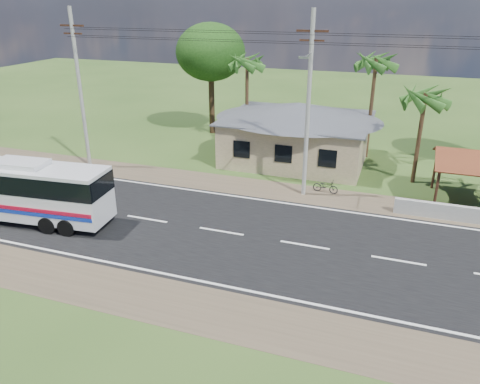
% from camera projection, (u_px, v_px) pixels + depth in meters
% --- Properties ---
extents(ground, '(120.00, 120.00, 0.00)m').
position_uv_depth(ground, '(221.00, 232.00, 24.86)').
color(ground, '#294619').
rests_on(ground, ground).
extents(road, '(120.00, 16.00, 0.03)m').
position_uv_depth(road, '(221.00, 231.00, 24.86)').
color(road, black).
rests_on(road, ground).
extents(house, '(12.40, 10.00, 5.00)m').
position_uv_depth(house, '(297.00, 126.00, 34.84)').
color(house, tan).
rests_on(house, ground).
extents(concrete_barrier, '(7.00, 0.30, 0.90)m').
position_uv_depth(concrete_barrier, '(460.00, 214.00, 25.87)').
color(concrete_barrier, '#9E9E99').
rests_on(concrete_barrier, ground).
extents(utility_poles, '(32.80, 2.22, 11.00)m').
position_uv_depth(utility_poles, '(303.00, 103.00, 27.46)').
color(utility_poles, '#9E9E99').
rests_on(utility_poles, ground).
extents(palm_near, '(2.80, 2.80, 6.70)m').
position_uv_depth(palm_near, '(425.00, 97.00, 29.31)').
color(palm_near, '#47301E').
rests_on(palm_near, ground).
extents(palm_mid, '(2.80, 2.80, 8.20)m').
position_uv_depth(palm_mid, '(376.00, 63.00, 33.74)').
color(palm_mid, '#47301E').
rests_on(palm_mid, ground).
extents(palm_far, '(2.80, 2.80, 7.70)m').
position_uv_depth(palm_far, '(247.00, 63.00, 37.43)').
color(palm_far, '#47301E').
rests_on(palm_far, ground).
extents(tree_behind_house, '(6.00, 6.00, 9.61)m').
position_uv_depth(tree_behind_house, '(211.00, 52.00, 40.23)').
color(tree_behind_house, '#47301E').
rests_on(tree_behind_house, ground).
extents(coach_bus, '(11.54, 3.50, 3.53)m').
position_uv_depth(coach_bus, '(10.00, 186.00, 25.51)').
color(coach_bus, silver).
rests_on(coach_bus, ground).
extents(motorcycle, '(1.66, 0.71, 0.85)m').
position_uv_depth(motorcycle, '(325.00, 186.00, 29.69)').
color(motorcycle, black).
rests_on(motorcycle, ground).
extents(small_car, '(2.19, 3.81, 1.22)m').
position_uv_depth(small_car, '(33.00, 181.00, 30.09)').
color(small_car, '#2F2F31').
rests_on(small_car, ground).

